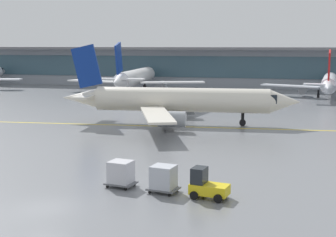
{
  "coord_description": "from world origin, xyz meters",
  "views": [
    {
      "loc": [
        14.82,
        -27.81,
        10.52
      ],
      "look_at": [
        3.25,
        19.93,
        3.0
      ],
      "focal_mm": 52.7,
      "sensor_mm": 36.0,
      "label": 1
    }
  ],
  "objects_px": {
    "baggage_tug": "(206,185)",
    "taxiing_regional_jet": "(179,100)",
    "gate_airplane_1": "(136,78)",
    "gate_airplane_2": "(329,83)",
    "cargo_dolly_lead": "(163,178)",
    "cargo_dolly_trailing": "(121,173)"
  },
  "relations": [
    {
      "from": "taxiing_regional_jet",
      "to": "cargo_dolly_lead",
      "type": "xyz_separation_m",
      "value": [
        5.37,
        -29.5,
        -2.07
      ]
    },
    {
      "from": "gate_airplane_1",
      "to": "baggage_tug",
      "type": "distance_m",
      "value": 73.8
    },
    {
      "from": "gate_airplane_2",
      "to": "baggage_tug",
      "type": "relative_size",
      "value": 10.2
    },
    {
      "from": "taxiing_regional_jet",
      "to": "cargo_dolly_lead",
      "type": "relative_size",
      "value": 13.41
    },
    {
      "from": "cargo_dolly_lead",
      "to": "cargo_dolly_trailing",
      "type": "distance_m",
      "value": 3.45
    },
    {
      "from": "baggage_tug",
      "to": "cargo_dolly_lead",
      "type": "bearing_deg",
      "value": 180.0
    },
    {
      "from": "taxiing_regional_jet",
      "to": "baggage_tug",
      "type": "xyz_separation_m",
      "value": [
        8.55,
        -30.06,
        -2.23
      ]
    },
    {
      "from": "baggage_tug",
      "to": "cargo_dolly_trailing",
      "type": "height_order",
      "value": "baggage_tug"
    },
    {
      "from": "gate_airplane_2",
      "to": "baggage_tug",
      "type": "height_order",
      "value": "gate_airplane_2"
    },
    {
      "from": "taxiing_regional_jet",
      "to": "gate_airplane_1",
      "type": "bearing_deg",
      "value": 110.42
    },
    {
      "from": "gate_airplane_1",
      "to": "baggage_tug",
      "type": "height_order",
      "value": "gate_airplane_1"
    },
    {
      "from": "baggage_tug",
      "to": "taxiing_regional_jet",
      "type": "bearing_deg",
      "value": 115.96
    },
    {
      "from": "gate_airplane_1",
      "to": "taxiing_regional_jet",
      "type": "height_order",
      "value": "gate_airplane_1"
    },
    {
      "from": "cargo_dolly_trailing",
      "to": "gate_airplane_1",
      "type": "bearing_deg",
      "value": 116.51
    },
    {
      "from": "taxiing_regional_jet",
      "to": "baggage_tug",
      "type": "height_order",
      "value": "taxiing_regional_jet"
    },
    {
      "from": "gate_airplane_1",
      "to": "baggage_tug",
      "type": "xyz_separation_m",
      "value": [
        26.53,
        -68.83,
        -2.33
      ]
    },
    {
      "from": "gate_airplane_2",
      "to": "taxiing_regional_jet",
      "type": "height_order",
      "value": "taxiing_regional_jet"
    },
    {
      "from": "gate_airplane_2",
      "to": "cargo_dolly_lead",
      "type": "height_order",
      "value": "gate_airplane_2"
    },
    {
      "from": "baggage_tug",
      "to": "cargo_dolly_trailing",
      "type": "relative_size",
      "value": 1.19
    },
    {
      "from": "cargo_dolly_lead",
      "to": "baggage_tug",
      "type": "bearing_deg",
      "value": -0.0
    },
    {
      "from": "gate_airplane_2",
      "to": "cargo_dolly_lead",
      "type": "xyz_separation_m",
      "value": [
        -16.36,
        -68.27,
        -1.79
      ]
    },
    {
      "from": "gate_airplane_1",
      "to": "gate_airplane_2",
      "type": "bearing_deg",
      "value": -93.08
    }
  ]
}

